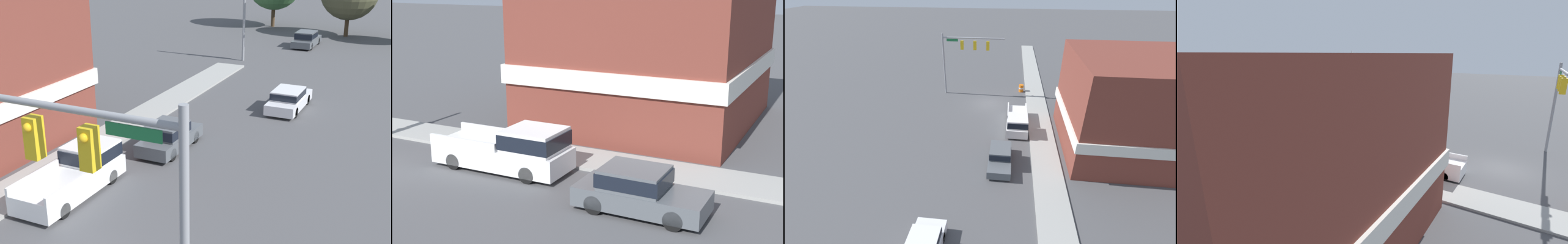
{
  "view_description": "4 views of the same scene",
  "coord_description": "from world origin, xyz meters",
  "views": [
    {
      "loc": [
        10.68,
        -12.07,
        11.08
      ],
      "look_at": [
        0.37,
        9.96,
        2.35
      ],
      "focal_mm": 50.0,
      "sensor_mm": 36.0,
      "label": 1
    },
    {
      "loc": [
        13.81,
        17.34,
        7.64
      ],
      "look_at": [
        -1.29,
        9.8,
        3.04
      ],
      "focal_mm": 50.0,
      "sensor_mm": 36.0,
      "label": 2
    },
    {
      "loc": [
        -2.22,
        28.9,
        14.01
      ],
      "look_at": [
        0.08,
        9.25,
        2.69
      ],
      "focal_mm": 24.0,
      "sensor_mm": 36.0,
      "label": 3
    },
    {
      "loc": [
        -20.61,
        -1.22,
        8.46
      ],
      "look_at": [
        0.1,
        11.63,
        2.05
      ],
      "focal_mm": 24.0,
      "sensor_mm": 36.0,
      "label": 4
    }
  ],
  "objects": [
    {
      "name": "car_lead",
      "position": [
        -1.84,
        11.39,
        0.79
      ],
      "size": [
        1.83,
        4.37,
        1.53
      ],
      "color": "black",
      "rests_on": "ground"
    },
    {
      "name": "pickup_truck_parked",
      "position": [
        -3.27,
        5.52,
        0.92
      ],
      "size": [
        2.06,
        5.62,
        1.88
      ],
      "color": "black",
      "rests_on": "ground"
    },
    {
      "name": "car_oncoming",
      "position": [
        1.99,
        20.57,
        0.73
      ],
      "size": [
        1.85,
        4.79,
        1.4
      ],
      "rotation": [
        0.0,
        0.0,
        3.14
      ],
      "color": "black",
      "rests_on": "ground"
    },
    {
      "name": "sidewalk_curb",
      "position": [
        -5.7,
        0.0,
        0.07
      ],
      "size": [
        2.4,
        60.0,
        0.14
      ],
      "color": "#9E9E99",
      "rests_on": "ground"
    },
    {
      "name": "car_distant",
      "position": [
        -1.9,
        40.43,
        0.79
      ],
      "size": [
        1.87,
        4.82,
        1.52
      ],
      "color": "black",
      "rests_on": "ground"
    },
    {
      "name": "ground_plane",
      "position": [
        0.0,
        0.0,
        0.0
      ],
      "size": [
        200.0,
        200.0,
        0.0
      ],
      "primitive_type": "plane",
      "color": "#4C4C4F"
    },
    {
      "name": "corner_brick_building",
      "position": [
        -13.27,
        7.59,
        4.12
      ],
      "size": [
        12.04,
        10.78,
        8.48
      ],
      "color": "brown",
      "rests_on": "ground"
    },
    {
      "name": "far_signal_assembly",
      "position": [
        -3.15,
        32.19,
        5.56
      ],
      "size": [
        6.99,
        0.49,
        7.57
      ],
      "color": "gray",
      "rests_on": "ground"
    },
    {
      "name": "backdrop_tree_left_mid",
      "position": [
        0.65,
        47.46,
        4.8
      ],
      "size": [
        6.12,
        6.12,
        7.87
      ],
      "color": "#4C3823",
      "rests_on": "ground"
    },
    {
      "name": "near_signal_assembly",
      "position": [
        3.6,
        -2.83,
        5.72
      ],
      "size": [
        7.63,
        0.49,
        7.75
      ],
      "color": "gray",
      "rests_on": "ground"
    },
    {
      "name": "church_steeple",
      "position": [
        19.43,
        28.1,
        4.81
      ],
      "size": [
        2.87,
        2.87,
        9.19
      ],
      "color": "white",
      "rests_on": "ground"
    },
    {
      "name": "backdrop_tree_center",
      "position": [
        7.68,
        46.1,
        4.3
      ],
      "size": [
        4.78,
        4.78,
        6.7
      ],
      "color": "#4C3823",
      "rests_on": "ground"
    }
  ]
}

